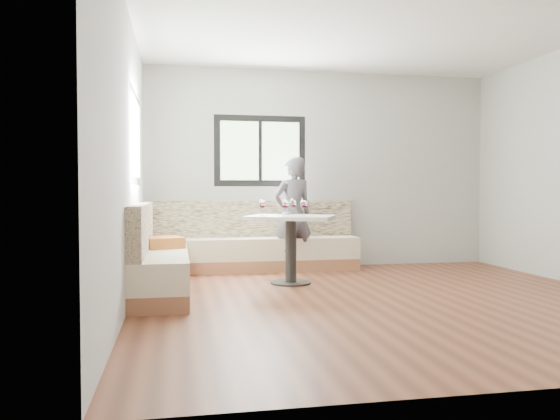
% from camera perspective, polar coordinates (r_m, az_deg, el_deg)
% --- Properties ---
extents(room, '(5.01, 5.01, 2.81)m').
position_cam_1_polar(room, '(5.58, 10.11, 5.31)').
color(room, brown).
rests_on(room, ground).
extents(banquette, '(2.90, 2.80, 0.95)m').
position_cam_1_polar(banquette, '(6.82, -6.74, -4.37)').
color(banquette, '#926046').
rests_on(banquette, ground).
extents(table, '(1.20, 1.09, 0.80)m').
position_cam_1_polar(table, '(6.39, 1.14, -2.38)').
color(table, black).
rests_on(table, ground).
extents(person, '(0.65, 0.52, 1.55)m').
position_cam_1_polar(person, '(7.35, 1.36, -0.43)').
color(person, '#514C54').
rests_on(person, ground).
extents(olive_ramekin, '(0.10, 0.10, 0.04)m').
position_cam_1_polar(olive_ramekin, '(6.52, 0.67, -0.35)').
color(olive_ramekin, white).
rests_on(olive_ramekin, table).
extents(wine_glass_a, '(0.09, 0.09, 0.19)m').
position_cam_1_polar(wine_glass_a, '(6.29, -1.85, 0.59)').
color(wine_glass_a, white).
rests_on(wine_glass_a, table).
extents(wine_glass_b, '(0.09, 0.09, 0.19)m').
position_cam_1_polar(wine_glass_b, '(6.19, 0.58, 0.57)').
color(wine_glass_b, white).
rests_on(wine_glass_b, table).
extents(wine_glass_c, '(0.09, 0.09, 0.19)m').
position_cam_1_polar(wine_glass_c, '(6.23, 2.51, 0.57)').
color(wine_glass_c, white).
rests_on(wine_glass_c, table).
extents(wine_glass_d, '(0.09, 0.09, 0.19)m').
position_cam_1_polar(wine_glass_d, '(6.49, 1.34, 0.63)').
color(wine_glass_d, white).
rests_on(wine_glass_d, table).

